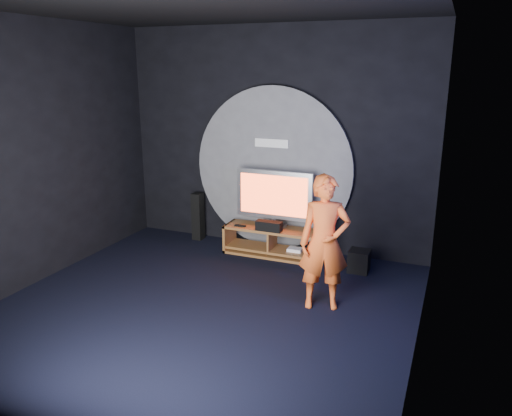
% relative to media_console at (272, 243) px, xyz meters
% --- Properties ---
extents(floor, '(5.00, 5.00, 0.00)m').
position_rel_media_console_xyz_m(floor, '(-0.16, -2.05, -0.19)').
color(floor, black).
rests_on(floor, ground).
extents(back_wall, '(5.00, 0.04, 3.50)m').
position_rel_media_console_xyz_m(back_wall, '(-0.16, 0.45, 1.56)').
color(back_wall, black).
rests_on(back_wall, ground).
extents(front_wall, '(5.00, 0.04, 3.50)m').
position_rel_media_console_xyz_m(front_wall, '(-0.16, -4.55, 1.56)').
color(front_wall, black).
rests_on(front_wall, ground).
extents(left_wall, '(0.04, 5.00, 3.50)m').
position_rel_media_console_xyz_m(left_wall, '(-2.66, -2.05, 1.56)').
color(left_wall, black).
rests_on(left_wall, ground).
extents(right_wall, '(0.04, 5.00, 3.50)m').
position_rel_media_console_xyz_m(right_wall, '(2.34, -2.05, 1.56)').
color(right_wall, black).
rests_on(right_wall, ground).
extents(ceiling, '(5.00, 5.00, 0.01)m').
position_rel_media_console_xyz_m(ceiling, '(-0.16, -2.05, 3.31)').
color(ceiling, black).
rests_on(ceiling, back_wall).
extents(wall_disc_panel, '(2.60, 0.11, 2.60)m').
position_rel_media_console_xyz_m(wall_disc_panel, '(-0.16, 0.39, 1.11)').
color(wall_disc_panel, '#515156').
rests_on(wall_disc_panel, ground).
extents(media_console, '(1.52, 0.45, 0.45)m').
position_rel_media_console_xyz_m(media_console, '(0.00, 0.00, 0.00)').
color(media_console, brown).
rests_on(media_console, ground).
extents(tv, '(1.22, 0.22, 0.89)m').
position_rel_media_console_xyz_m(tv, '(-0.01, 0.07, 0.74)').
color(tv, '#B2B3BA').
rests_on(tv, media_console).
extents(center_speaker, '(0.40, 0.15, 0.15)m').
position_rel_media_console_xyz_m(center_speaker, '(-0.01, -0.15, 0.33)').
color(center_speaker, black).
rests_on(center_speaker, media_console).
extents(remote, '(0.18, 0.05, 0.02)m').
position_rel_media_console_xyz_m(remote, '(-0.50, -0.12, 0.27)').
color(remote, black).
rests_on(remote, media_console).
extents(tower_speaker_left, '(0.16, 0.18, 0.81)m').
position_rel_media_console_xyz_m(tower_speaker_left, '(-1.45, 0.24, 0.21)').
color(tower_speaker_left, black).
rests_on(tower_speaker_left, ground).
extents(tower_speaker_right, '(0.16, 0.18, 0.81)m').
position_rel_media_console_xyz_m(tower_speaker_right, '(0.77, -0.01, 0.21)').
color(tower_speaker_right, black).
rests_on(tower_speaker_right, ground).
extents(subwoofer, '(0.29, 0.29, 0.32)m').
position_rel_media_console_xyz_m(subwoofer, '(1.39, -0.13, -0.03)').
color(subwoofer, black).
rests_on(subwoofer, ground).
extents(player, '(0.70, 0.57, 1.66)m').
position_rel_media_console_xyz_m(player, '(1.18, -1.39, 0.64)').
color(player, '#DD531E').
rests_on(player, ground).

